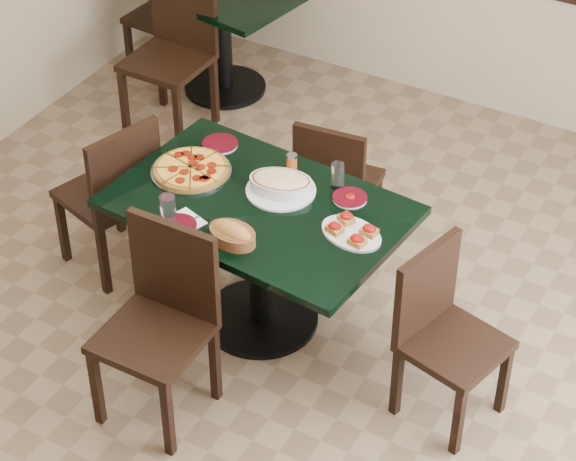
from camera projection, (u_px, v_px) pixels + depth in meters
The scene contains 20 objects.
floor at pixel (276, 367), 5.50m from camera, with size 5.50×5.50×0.00m, color brown.
main_table at pixel (259, 234), 5.42m from camera, with size 1.45×1.00×0.75m.
back_table at pixel (223, 19), 7.23m from camera, with size 1.10×0.88×0.75m.
chair_far at pixel (335, 181), 5.94m from camera, with size 0.43×0.43×0.83m.
chair_near at pixel (163, 312), 5.02m from camera, with size 0.45×0.45×0.97m.
chair_right at pixel (442, 326), 5.02m from camera, with size 0.50×0.50×0.88m.
chair_left at pixel (115, 190), 5.78m from camera, with size 0.54×0.54×0.92m.
back_chair_near at pixel (175, 43), 6.89m from camera, with size 0.47×0.47×1.00m.
back_chair_left at pixel (169, 11), 7.44m from camera, with size 0.42×0.42×0.84m.
pepperoni_pizza at pixel (191, 169), 5.49m from camera, with size 0.40×0.40×0.04m.
lasagna_casserole at pixel (281, 184), 5.35m from camera, with size 0.35×0.34×0.09m.
bread_basket at pixel (233, 234), 5.06m from camera, with size 0.25×0.19×0.10m.
bruschetta_platter at pixel (351, 231), 5.10m from camera, with size 0.36×0.29×0.05m.
side_plate_near at pixel (177, 226), 5.16m from camera, with size 0.18×0.18×0.02m.
side_plate_far_r at pixel (350, 198), 5.33m from camera, with size 0.17×0.17×0.03m.
side_plate_far_l at pixel (220, 144), 5.68m from camera, with size 0.18×0.18×0.02m.
napkin_setting at pixel (183, 222), 5.19m from camera, with size 0.21×0.21×0.01m.
water_glass_a at pixel (338, 176), 5.36m from camera, with size 0.06×0.06×0.14m, color white.
water_glass_b at pixel (168, 211), 5.13m from camera, with size 0.07×0.07×0.16m, color white.
pepper_shaker at pixel (292, 162), 5.49m from camera, with size 0.05×0.05×0.09m.
Camera 1 is at (1.96, -3.36, 3.95)m, focal length 70.00 mm.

